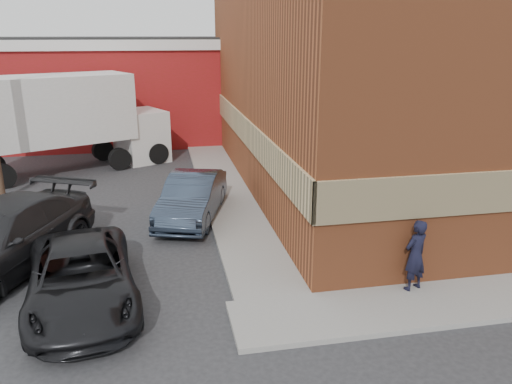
{
  "coord_description": "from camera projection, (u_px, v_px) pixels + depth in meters",
  "views": [
    {
      "loc": [
        -1.72,
        -9.75,
        5.81
      ],
      "look_at": [
        0.7,
        2.59,
        1.79
      ],
      "focal_mm": 35.0,
      "sensor_mm": 36.0,
      "label": 1
    }
  ],
  "objects": [
    {
      "name": "man",
      "position": [
        415.0,
        255.0,
        11.38
      ],
      "size": [
        0.73,
        0.6,
        1.71
      ],
      "primitive_type": "imported",
      "rotation": [
        0.0,
        0.0,
        3.51
      ],
      "color": "black",
      "rests_on": "sidewalk_south"
    },
    {
      "name": "brick_building",
      "position": [
        418.0,
        63.0,
        19.74
      ],
      "size": [
        14.25,
        18.25,
        9.36
      ],
      "color": "brown",
      "rests_on": "ground"
    },
    {
      "name": "sidewalk_west",
      "position": [
        222.0,
        185.0,
        19.7
      ],
      "size": [
        1.8,
        18.0,
        0.12
      ],
      "primitive_type": "cube",
      "color": "gray",
      "rests_on": "ground"
    },
    {
      "name": "sedan",
      "position": [
        192.0,
        197.0,
        16.16
      ],
      "size": [
        2.78,
        4.7,
        1.46
      ],
      "primitive_type": "imported",
      "rotation": [
        0.0,
        0.0,
        -0.3
      ],
      "color": "#2E3B4E",
      "rests_on": "ground"
    },
    {
      "name": "suv_b",
      "position": [
        0.0,
        239.0,
        12.54
      ],
      "size": [
        4.72,
        6.41,
        1.72
      ],
      "primitive_type": "imported",
      "rotation": [
        0.0,
        0.0,
        -0.44
      ],
      "color": "black",
      "rests_on": "ground"
    },
    {
      "name": "box_truck",
      "position": [
        72.0,
        116.0,
        21.44
      ],
      "size": [
        8.66,
        5.78,
        4.15
      ],
      "rotation": [
        0.0,
        0.0,
        0.43
      ],
      "color": "silver",
      "rests_on": "ground"
    },
    {
      "name": "suv_a",
      "position": [
        81.0,
        277.0,
        10.98
      ],
      "size": [
        2.93,
        5.15,
        1.36
      ],
      "primitive_type": "imported",
      "rotation": [
        0.0,
        0.0,
        0.15
      ],
      "color": "black",
      "rests_on": "ground"
    },
    {
      "name": "warehouse",
      "position": [
        79.0,
        89.0,
        27.94
      ],
      "size": [
        16.3,
        8.3,
        5.6
      ],
      "color": "maroon",
      "rests_on": "ground"
    },
    {
      "name": "ground",
      "position": [
        248.0,
        304.0,
        11.2
      ],
      "size": [
        90.0,
        90.0,
        0.0
      ],
      "primitive_type": "plane",
      "color": "#28282B",
      "rests_on": "ground"
    }
  ]
}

